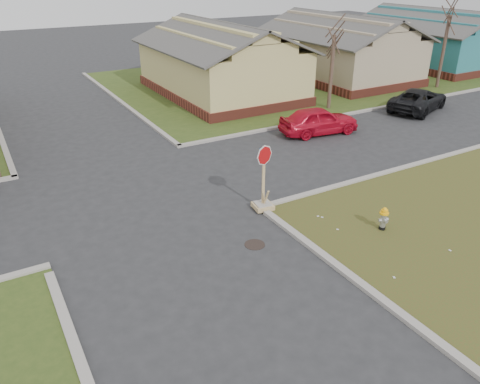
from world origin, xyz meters
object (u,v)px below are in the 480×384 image
fire_hydrant (384,217)px  dark_pickup (418,100)px  red_sedan (319,120)px  stop_sign (263,195)px

fire_hydrant → dark_pickup: bearing=50.6°
red_sedan → dark_pickup: 7.75m
stop_sign → red_sedan: 8.85m
fire_hydrant → red_sedan: (4.32, 8.72, 0.20)m
red_sedan → dark_pickup: bearing=-78.3°
fire_hydrant → dark_pickup: dark_pickup is taller
stop_sign → red_sedan: stop_sign is taller
fire_hydrant → stop_sign: (-2.58, 3.17, 0.08)m
stop_sign → dark_pickup: 15.80m
fire_hydrant → dark_pickup: 15.12m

